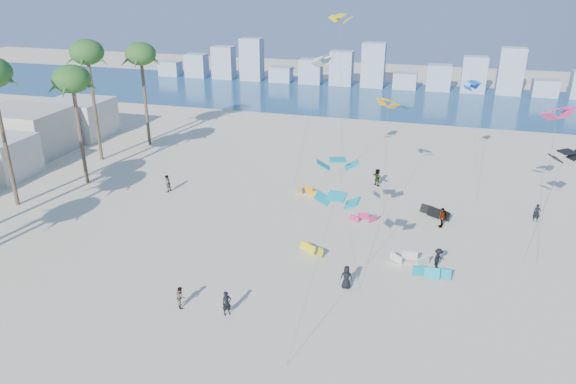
# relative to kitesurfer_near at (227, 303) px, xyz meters

# --- Properties ---
(ground) EXTENTS (220.00, 220.00, 0.00)m
(ground) POSITION_rel_kitesurfer_near_xyz_m (-1.95, -4.70, -0.88)
(ground) COLOR beige
(ground) RESTS_ON ground
(ocean) EXTENTS (220.00, 220.00, 0.00)m
(ocean) POSITION_rel_kitesurfer_near_xyz_m (-1.95, 67.30, -0.88)
(ocean) COLOR navy
(ocean) RESTS_ON ground
(kitesurfer_near) EXTENTS (0.76, 0.74, 1.76)m
(kitesurfer_near) POSITION_rel_kitesurfer_near_xyz_m (0.00, 0.00, 0.00)
(kitesurfer_near) COLOR black
(kitesurfer_near) RESTS_ON ground
(kitesurfer_mid) EXTENTS (0.93, 0.96, 1.56)m
(kitesurfer_mid) POSITION_rel_kitesurfer_near_xyz_m (-3.38, -0.02, -0.10)
(kitesurfer_mid) COLOR gray
(kitesurfer_mid) RESTS_ON ground
(kitesurfers_far) EXTENTS (36.67, 21.67, 1.88)m
(kitesurfers_far) POSITION_rel_kitesurfer_near_xyz_m (6.53, 17.08, 0.03)
(kitesurfers_far) COLOR black
(kitesurfers_far) RESTS_ON ground
(grounded_kites) EXTENTS (15.74, 14.88, 0.98)m
(grounded_kites) POSITION_rel_kitesurfer_near_xyz_m (9.02, 14.28, -0.43)
(grounded_kites) COLOR yellow
(grounded_kites) RESTS_ON ground
(flying_kites) EXTENTS (29.10, 36.69, 17.37)m
(flying_kites) POSITION_rel_kitesurfer_near_xyz_m (11.37, 17.32, 10.09)
(flying_kites) COLOR #0E99AA
(flying_kites) RESTS_ON ground
(palm_row) EXTENTS (6.83, 44.80, 14.33)m
(palm_row) POSITION_rel_kitesurfer_near_xyz_m (-25.04, 11.45, 10.69)
(palm_row) COLOR brown
(palm_row) RESTS_ON ground
(distant_skyline) EXTENTS (85.00, 3.00, 8.40)m
(distant_skyline) POSITION_rel_kitesurfer_near_xyz_m (-3.14, 77.30, 2.21)
(distant_skyline) COLOR #9EADBF
(distant_skyline) RESTS_ON ground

